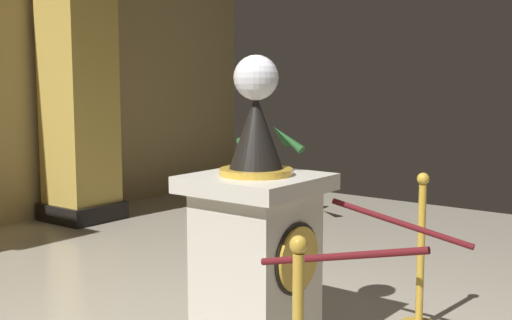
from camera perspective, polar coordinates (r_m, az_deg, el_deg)
name	(u,v)px	position (r m, az deg, el deg)	size (l,w,h in m)	color
pedestal_clock	(257,236)	(4.07, 0.05, -6.55)	(0.74, 0.74, 1.78)	beige
stanchion_far	(420,274)	(4.57, 13.85, -9.46)	(0.24, 0.24, 1.04)	gold
velvet_rope	(373,238)	(3.66, 9.96, -6.60)	(0.99, 0.97, 0.22)	#591419
column_right	(78,64)	(7.88, -14.98, 7.90)	(0.78, 0.78, 3.60)	black
potted_palm_right	(271,196)	(7.57, 1.26, -3.12)	(0.89, 0.88, 1.14)	#2D2823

